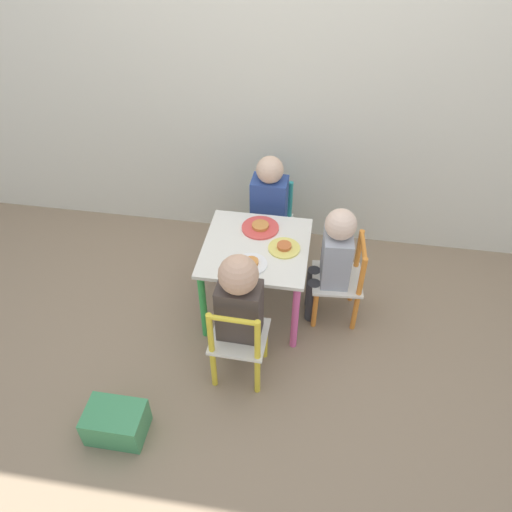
{
  "coord_description": "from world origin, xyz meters",
  "views": [
    {
      "loc": [
        0.3,
        -1.9,
        2.11
      ],
      "look_at": [
        0.0,
        0.0,
        0.39
      ],
      "focal_mm": 35.0,
      "sensor_mm": 36.0,
      "label": 1
    }
  ],
  "objects_px": {
    "chair_yellow": "(238,342)",
    "storage_bin": "(116,422)",
    "child_front": "(240,304)",
    "child_right": "(333,256)",
    "chair_orange": "(341,281)",
    "chair_teal": "(270,224)",
    "kids_table": "(256,257)",
    "plate_back": "(260,227)",
    "plate_right": "(284,248)",
    "plate_front": "(251,264)",
    "child_back": "(269,206)"
  },
  "relations": [
    {
      "from": "chair_orange",
      "to": "kids_table",
      "type": "bearing_deg",
      "value": -90.0
    },
    {
      "from": "plate_right",
      "to": "storage_bin",
      "type": "bearing_deg",
      "value": -126.82
    },
    {
      "from": "kids_table",
      "to": "chair_teal",
      "type": "height_order",
      "value": "chair_teal"
    },
    {
      "from": "chair_yellow",
      "to": "child_front",
      "type": "xyz_separation_m",
      "value": [
        0.0,
        0.06,
        0.2
      ]
    },
    {
      "from": "chair_teal",
      "to": "child_back",
      "type": "xyz_separation_m",
      "value": [
        -0.0,
        -0.06,
        0.18
      ]
    },
    {
      "from": "chair_orange",
      "to": "chair_teal",
      "type": "relative_size",
      "value": 1.0
    },
    {
      "from": "child_right",
      "to": "chair_teal",
      "type": "bearing_deg",
      "value": -142.52
    },
    {
      "from": "chair_yellow",
      "to": "plate_back",
      "type": "relative_size",
      "value": 2.58
    },
    {
      "from": "chair_yellow",
      "to": "storage_bin",
      "type": "xyz_separation_m",
      "value": [
        -0.48,
        -0.4,
        -0.17
      ]
    },
    {
      "from": "child_front",
      "to": "child_right",
      "type": "distance_m",
      "value": 0.58
    },
    {
      "from": "chair_orange",
      "to": "chair_teal",
      "type": "xyz_separation_m",
      "value": [
        -0.44,
        0.42,
        0.0
      ]
    },
    {
      "from": "child_right",
      "to": "plate_back",
      "type": "relative_size",
      "value": 3.57
    },
    {
      "from": "plate_back",
      "to": "kids_table",
      "type": "bearing_deg",
      "value": -90.0
    },
    {
      "from": "child_right",
      "to": "plate_right",
      "type": "xyz_separation_m",
      "value": [
        -0.25,
        -0.03,
        0.05
      ]
    },
    {
      "from": "kids_table",
      "to": "child_front",
      "type": "bearing_deg",
      "value": -91.45
    },
    {
      "from": "chair_teal",
      "to": "child_front",
      "type": "distance_m",
      "value": 0.87
    },
    {
      "from": "plate_back",
      "to": "plate_right",
      "type": "bearing_deg",
      "value": -45.0
    },
    {
      "from": "kids_table",
      "to": "plate_back",
      "type": "distance_m",
      "value": 0.17
    },
    {
      "from": "child_back",
      "to": "plate_back",
      "type": "height_order",
      "value": "child_back"
    },
    {
      "from": "plate_front",
      "to": "plate_right",
      "type": "height_order",
      "value": "same"
    },
    {
      "from": "child_back",
      "to": "plate_right",
      "type": "distance_m",
      "value": 0.42
    },
    {
      "from": "chair_teal",
      "to": "child_right",
      "type": "xyz_separation_m",
      "value": [
        0.38,
        -0.42,
        0.17
      ]
    },
    {
      "from": "kids_table",
      "to": "plate_right",
      "type": "xyz_separation_m",
      "value": [
        0.14,
        0.0,
        0.08
      ]
    },
    {
      "from": "kids_table",
      "to": "storage_bin",
      "type": "xyz_separation_m",
      "value": [
        -0.49,
        -0.85,
        -0.3
      ]
    },
    {
      "from": "chair_yellow",
      "to": "plate_front",
      "type": "relative_size",
      "value": 3.25
    },
    {
      "from": "chair_teal",
      "to": "child_front",
      "type": "bearing_deg",
      "value": -89.96
    },
    {
      "from": "kids_table",
      "to": "chair_teal",
      "type": "bearing_deg",
      "value": 88.47
    },
    {
      "from": "kids_table",
      "to": "child_right",
      "type": "height_order",
      "value": "child_right"
    },
    {
      "from": "child_back",
      "to": "plate_front",
      "type": "height_order",
      "value": "child_back"
    },
    {
      "from": "chair_orange",
      "to": "plate_back",
      "type": "distance_m",
      "value": 0.51
    },
    {
      "from": "chair_teal",
      "to": "plate_right",
      "type": "bearing_deg",
      "value": -72.31
    },
    {
      "from": "plate_right",
      "to": "child_back",
      "type": "bearing_deg",
      "value": 108.73
    },
    {
      "from": "chair_yellow",
      "to": "storage_bin",
      "type": "height_order",
      "value": "chair_yellow"
    },
    {
      "from": "chair_orange",
      "to": "storage_bin",
      "type": "bearing_deg",
      "value": -51.17
    },
    {
      "from": "kids_table",
      "to": "chair_teal",
      "type": "relative_size",
      "value": 1.06
    },
    {
      "from": "chair_teal",
      "to": "plate_front",
      "type": "xyz_separation_m",
      "value": [
        -0.01,
        -0.6,
        0.22
      ]
    },
    {
      "from": "chair_teal",
      "to": "child_back",
      "type": "relative_size",
      "value": 0.69
    },
    {
      "from": "kids_table",
      "to": "storage_bin",
      "type": "height_order",
      "value": "kids_table"
    },
    {
      "from": "child_back",
      "to": "plate_right",
      "type": "xyz_separation_m",
      "value": [
        0.13,
        -0.39,
        0.04
      ]
    },
    {
      "from": "plate_right",
      "to": "plate_back",
      "type": "xyz_separation_m",
      "value": [
        -0.14,
        0.14,
        -0.0
      ]
    },
    {
      "from": "chair_orange",
      "to": "child_front",
      "type": "bearing_deg",
      "value": -51.49
    },
    {
      "from": "child_front",
      "to": "child_right",
      "type": "relative_size",
      "value": 1.04
    },
    {
      "from": "child_back",
      "to": "chair_orange",
      "type": "bearing_deg",
      "value": -37.55
    },
    {
      "from": "plate_back",
      "to": "storage_bin",
      "type": "xyz_separation_m",
      "value": [
        -0.49,
        -1.0,
        -0.39
      ]
    },
    {
      "from": "chair_orange",
      "to": "child_back",
      "type": "height_order",
      "value": "child_back"
    },
    {
      "from": "chair_yellow",
      "to": "plate_back",
      "type": "height_order",
      "value": "chair_yellow"
    },
    {
      "from": "chair_yellow",
      "to": "child_front",
      "type": "distance_m",
      "value": 0.21
    },
    {
      "from": "chair_yellow",
      "to": "storage_bin",
      "type": "distance_m",
      "value": 0.65
    },
    {
      "from": "child_front",
      "to": "plate_front",
      "type": "xyz_separation_m",
      "value": [
        0.01,
        0.25,
        0.02
      ]
    },
    {
      "from": "chair_yellow",
      "to": "child_back",
      "type": "bearing_deg",
      "value": -90.04
    }
  ]
}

